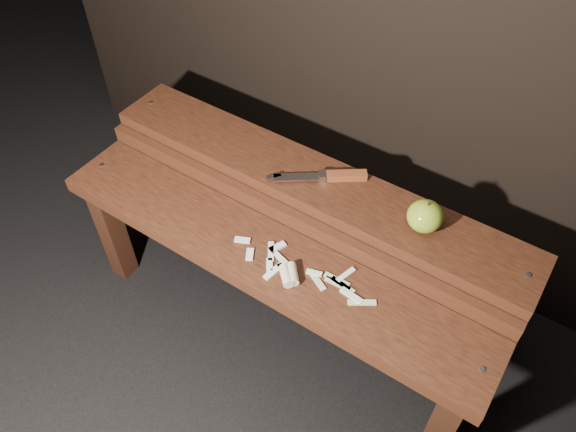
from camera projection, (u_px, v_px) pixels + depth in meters
The scene contains 6 objects.
ground at pixel (277, 326), 1.71m from camera, with size 60.00×60.00×0.00m, color black.
bench_front_tier at pixel (261, 271), 1.42m from camera, with size 1.20×0.20×0.42m.
bench_rear_tier at pixel (310, 201), 1.50m from camera, with size 1.20×0.21×0.50m.
apple at pixel (425, 216), 1.29m from camera, with size 0.08×0.08×0.09m.
knife at pixel (333, 176), 1.42m from camera, with size 0.22×0.16×0.02m.
apple_scraps at pixel (295, 273), 1.32m from camera, with size 0.39×0.14×0.03m.
Camera 1 is at (0.53, -0.73, 1.50)m, focal length 35.00 mm.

